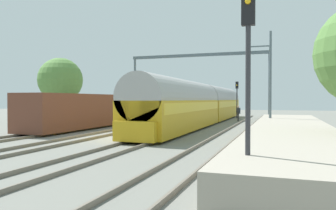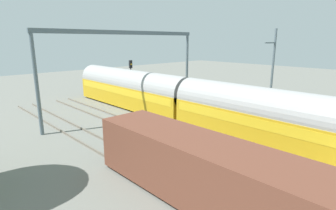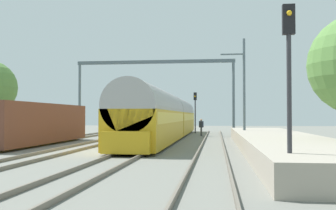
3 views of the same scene
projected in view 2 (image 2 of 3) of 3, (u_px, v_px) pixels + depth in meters
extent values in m
cube|color=gold|center=(280.00, 131.00, 17.47)|extent=(2.90, 16.00, 2.20)
cube|color=gold|center=(281.00, 122.00, 17.32)|extent=(2.93, 15.36, 0.64)
cylinder|color=#9E9E9E|center=(282.00, 112.00, 17.16)|extent=(2.84, 16.00, 2.84)
cube|color=gold|center=(131.00, 95.00, 28.93)|extent=(2.90, 16.00, 2.20)
cube|color=gold|center=(130.00, 89.00, 28.78)|extent=(2.93, 15.36, 0.64)
cylinder|color=#9E9E9E|center=(130.00, 83.00, 28.63)|extent=(2.84, 16.00, 2.84)
cube|color=brown|center=(214.00, 175.00, 11.32)|extent=(2.80, 13.00, 2.70)
cube|color=black|center=(212.00, 202.00, 11.63)|extent=(2.52, 11.96, 0.10)
cylinder|color=#3D3D3D|center=(173.00, 104.00, 28.50)|extent=(0.25, 0.25, 0.85)
cube|color=#232833|center=(173.00, 97.00, 28.32)|extent=(0.47, 0.41, 0.64)
sphere|color=tan|center=(173.00, 93.00, 28.22)|extent=(0.24, 0.24, 0.24)
cylinder|color=#2D2D33|center=(131.00, 84.00, 31.79)|extent=(0.14, 0.14, 3.84)
cube|color=black|center=(131.00, 64.00, 31.23)|extent=(0.36, 0.20, 0.90)
sphere|color=yellow|center=(131.00, 64.00, 31.14)|extent=(0.16, 0.16, 0.16)
cylinder|color=#52616A|center=(37.00, 86.00, 19.66)|extent=(0.28, 0.28, 7.50)
cylinder|color=#52616A|center=(187.00, 70.00, 30.64)|extent=(0.28, 0.28, 7.50)
cube|color=#52616A|center=(127.00, 33.00, 24.22)|extent=(16.71, 0.24, 0.36)
cylinder|color=#52616A|center=(272.00, 75.00, 23.93)|extent=(0.20, 0.20, 8.00)
cube|color=#52616A|center=(270.00, 43.00, 22.66)|extent=(1.80, 0.10, 0.10)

